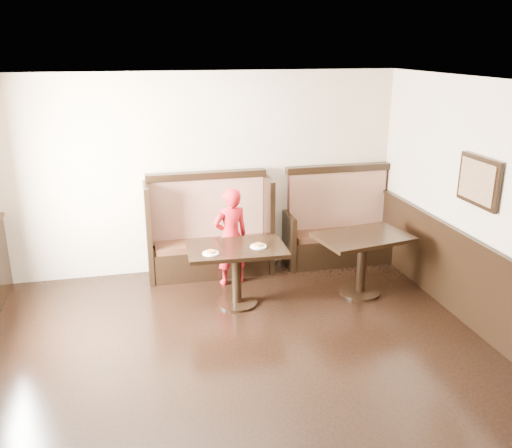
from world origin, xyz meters
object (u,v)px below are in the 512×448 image
object	(u,v)px
table_main	(237,261)
child	(231,237)
table_neighbor	(362,250)
booth_neighbor	(338,230)
booth_main	(209,237)

from	to	relation	value
table_main	child	bearing A→B (deg)	87.90
table_neighbor	child	xyz separation A→B (m)	(-1.59, 0.70, 0.07)
booth_neighbor	table_main	distance (m)	2.08
booth_neighbor	table_main	world-z (taller)	booth_neighbor
booth_main	booth_neighbor	xyz separation A→B (m)	(1.95, -0.00, -0.05)
booth_main	table_main	distance (m)	1.10
table_neighbor	child	bearing A→B (deg)	145.50
child	table_neighbor	bearing A→B (deg)	143.51
booth_main	table_neighbor	distance (m)	2.15
booth_neighbor	child	world-z (taller)	booth_neighbor
booth_neighbor	child	xyz separation A→B (m)	(-1.72, -0.44, 0.19)
booth_main	table_main	size ratio (longest dim) A/B	1.42
booth_main	child	xyz separation A→B (m)	(0.23, -0.44, 0.15)
table_main	child	world-z (taller)	child
table_main	table_neighbor	xyz separation A→B (m)	(1.64, -0.06, 0.02)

